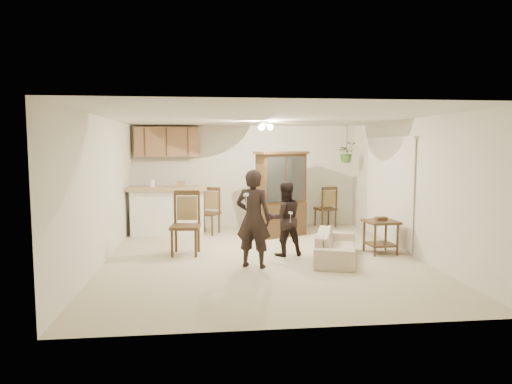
{
  "coord_description": "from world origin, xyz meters",
  "views": [
    {
      "loc": [
        -1.0,
        -8.02,
        2.0
      ],
      "look_at": [
        -0.06,
        0.4,
        1.15
      ],
      "focal_mm": 32.0,
      "sensor_mm": 36.0,
      "label": 1
    }
  ],
  "objects": [
    {
      "name": "sofa",
      "position": [
        1.28,
        -0.31,
        0.37
      ],
      "size": [
        1.28,
        2.01,
        0.73
      ],
      "primitive_type": "imported",
      "rotation": [
        0.0,
        0.0,
        1.25
      ],
      "color": "#EDE5C3",
      "rests_on": "floor"
    },
    {
      "name": "side_table",
      "position": [
        2.24,
        0.07,
        0.32
      ],
      "size": [
        0.62,
        0.62,
        0.69
      ],
      "rotation": [
        0.0,
        0.0,
        0.1
      ],
      "color": "#392314",
      "rests_on": "floor"
    },
    {
      "name": "floor",
      "position": [
        0.0,
        0.0,
        0.0
      ],
      "size": [
        6.5,
        6.5,
        0.0
      ],
      "primitive_type": "plane",
      "color": "beige",
      "rests_on": "ground"
    },
    {
      "name": "child",
      "position": [
        0.43,
        0.1,
        0.68
      ],
      "size": [
        0.73,
        0.61,
        1.35
      ],
      "primitive_type": "imported",
      "rotation": [
        0.0,
        0.0,
        3.3
      ],
      "color": "black",
      "rests_on": "floor"
    },
    {
      "name": "vertical_blinds",
      "position": [
        2.71,
        0.9,
        1.1
      ],
      "size": [
        0.06,
        2.3,
        2.1
      ],
      "primitive_type": null,
      "color": "silver",
      "rests_on": "wall_right"
    },
    {
      "name": "ceiling_fixture",
      "position": [
        0.2,
        1.2,
        2.4
      ],
      "size": [
        0.36,
        0.36,
        0.2
      ],
      "primitive_type": null,
      "color": "#FFEEBF",
      "rests_on": "ceiling"
    },
    {
      "name": "wall_front",
      "position": [
        0.0,
        -3.25,
        1.25
      ],
      "size": [
        5.5,
        0.02,
        2.5
      ],
      "primitive_type": "cube",
      "color": "silver",
      "rests_on": "ground"
    },
    {
      "name": "wall_back",
      "position": [
        0.0,
        3.25,
        1.25
      ],
      "size": [
        5.5,
        0.02,
        2.5
      ],
      "primitive_type": "cube",
      "color": "silver",
      "rests_on": "ground"
    },
    {
      "name": "chair_hutch_left",
      "position": [
        -0.95,
        2.31,
        0.3
      ],
      "size": [
        0.62,
        0.62,
        1.05
      ],
      "rotation": [
        0.0,
        0.0,
        -0.45
      ],
      "color": "#392314",
      "rests_on": "floor"
    },
    {
      "name": "plant_cord",
      "position": [
        2.3,
        2.4,
        2.17
      ],
      "size": [
        0.01,
        0.01,
        0.65
      ],
      "primitive_type": "cylinder",
      "color": "black",
      "rests_on": "ceiling"
    },
    {
      "name": "wall_right",
      "position": [
        2.75,
        0.0,
        1.25
      ],
      "size": [
        0.02,
        6.5,
        2.5
      ],
      "primitive_type": "cube",
      "color": "silver",
      "rests_on": "ground"
    },
    {
      "name": "controller_child",
      "position": [
        0.48,
        -0.21,
        0.83
      ],
      "size": [
        0.05,
        0.12,
        0.04
      ],
      "primitive_type": "cube",
      "rotation": [
        0.0,
        0.0,
        3.3
      ],
      "color": "white",
      "rests_on": "child"
    },
    {
      "name": "upper_cabinets",
      "position": [
        -1.9,
        3.07,
        2.1
      ],
      "size": [
        1.5,
        0.34,
        0.7
      ],
      "primitive_type": "cube",
      "color": "brown",
      "rests_on": "wall_back"
    },
    {
      "name": "wall_left",
      "position": [
        -2.75,
        0.0,
        1.25
      ],
      "size": [
        0.02,
        6.5,
        2.5
      ],
      "primitive_type": "cube",
      "color": "silver",
      "rests_on": "ground"
    },
    {
      "name": "controller_adult",
      "position": [
        -0.37,
        -1.0,
        1.25
      ],
      "size": [
        0.1,
        0.15,
        0.04
      ],
      "primitive_type": "cube",
      "rotation": [
        0.0,
        0.0,
        2.74
      ],
      "color": "white",
      "rests_on": "adult"
    },
    {
      "name": "china_hutch",
      "position": [
        0.66,
        1.89,
        0.93
      ],
      "size": [
        1.28,
        0.92,
        1.88
      ],
      "rotation": [
        0.0,
        0.0,
        0.43
      ],
      "color": "#392314",
      "rests_on": "floor"
    },
    {
      "name": "ceiling",
      "position": [
        0.0,
        0.0,
        2.5
      ],
      "size": [
        5.5,
        6.5,
        0.02
      ],
      "primitive_type": "cube",
      "color": "silver",
      "rests_on": "wall_back"
    },
    {
      "name": "adult",
      "position": [
        -0.22,
        -0.65,
        0.9
      ],
      "size": [
        0.77,
        0.65,
        1.8
      ],
      "primitive_type": "imported",
      "rotation": [
        0.0,
        0.0,
        2.74
      ],
      "color": "black",
      "rests_on": "floor"
    },
    {
      "name": "chair_hutch_right",
      "position": [
        1.96,
        2.94,
        0.29
      ],
      "size": [
        0.54,
        0.54,
        1.01
      ],
      "rotation": [
        0.0,
        0.0,
        3.37
      ],
      "color": "#392314",
      "rests_on": "floor"
    },
    {
      "name": "hanging_plant",
      "position": [
        2.3,
        2.4,
        1.85
      ],
      "size": [
        0.43,
        0.37,
        0.48
      ],
      "primitive_type": "imported",
      "color": "#375C25",
      "rests_on": "ceiling"
    },
    {
      "name": "chair_bar",
      "position": [
        -1.38,
        0.36,
        0.33
      ],
      "size": [
        0.57,
        0.57,
        1.17
      ],
      "rotation": [
        0.0,
        0.0,
        -0.11
      ],
      "color": "#392314",
      "rests_on": "floor"
    },
    {
      "name": "bar_top",
      "position": [
        -1.85,
        2.35,
        1.05
      ],
      "size": [
        1.75,
        0.7,
        0.08
      ],
      "primitive_type": "cube",
      "color": "tan",
      "rests_on": "breakfast_bar"
    },
    {
      "name": "breakfast_bar",
      "position": [
        -1.85,
        2.35,
        0.5
      ],
      "size": [
        1.6,
        0.55,
        1.0
      ],
      "primitive_type": "cube",
      "color": "white",
      "rests_on": "floor"
    }
  ]
}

